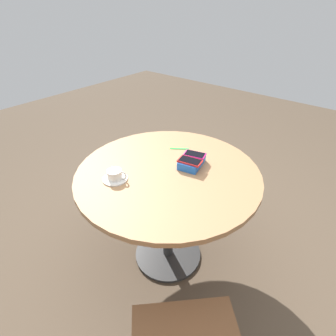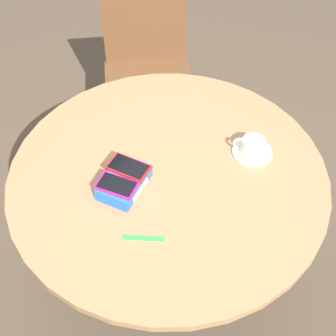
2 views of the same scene
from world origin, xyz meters
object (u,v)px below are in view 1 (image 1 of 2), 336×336
object	(u,v)px
round_table	(168,187)
phone_magenta	(195,155)
lanyard_strap	(179,149)
phone_red	(190,161)
saucer	(115,179)
phone_box	(192,162)
coffee_cup	(115,174)

from	to	relation	value
round_table	phone_magenta	xyz separation A→B (m)	(-0.18, 0.06, 0.17)
phone_magenta	lanyard_strap	size ratio (longest dim) A/B	1.12
phone_red	saucer	distance (m)	0.44
round_table	phone_red	size ratio (longest dim) A/B	7.28
round_table	lanyard_strap	bearing A→B (deg)	-156.78
phone_box	phone_magenta	bearing A→B (deg)	-169.37
lanyard_strap	coffee_cup	bearing A→B (deg)	-7.24
phone_magenta	lanyard_strap	world-z (taller)	phone_magenta
saucer	lanyard_strap	xyz separation A→B (m)	(-0.50, 0.07, -0.00)
phone_red	coffee_cup	distance (m)	0.43
round_table	phone_red	xyz separation A→B (m)	(-0.10, 0.08, 0.17)
saucer	coffee_cup	distance (m)	0.03
phone_box	phone_magenta	world-z (taller)	phone_magenta
saucer	phone_box	bearing A→B (deg)	147.98
lanyard_strap	round_table	bearing A→B (deg)	23.22
phone_box	phone_magenta	distance (m)	0.05
saucer	lanyard_strap	size ratio (longest dim) A/B	1.09
phone_box	coffee_cup	size ratio (longest dim) A/B	1.83
round_table	phone_red	world-z (taller)	phone_red
phone_red	coffee_cup	bearing A→B (deg)	-36.00
phone_box	phone_red	world-z (taller)	phone_red
round_table	coffee_cup	world-z (taller)	coffee_cup
coffee_cup	lanyard_strap	world-z (taller)	coffee_cup
phone_box	phone_red	xyz separation A→B (m)	(0.04, 0.01, 0.03)
phone_red	coffee_cup	xyz separation A→B (m)	(0.35, -0.25, -0.02)
phone_box	phone_red	distance (m)	0.05
phone_box	phone_red	size ratio (longest dim) A/B	1.34
phone_red	saucer	bearing A→B (deg)	-36.19
round_table	saucer	bearing A→B (deg)	-34.65
saucer	phone_magenta	bearing A→B (deg)	151.25
lanyard_strap	saucer	bearing A→B (deg)	-7.53
phone_magenta	saucer	world-z (taller)	phone_magenta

